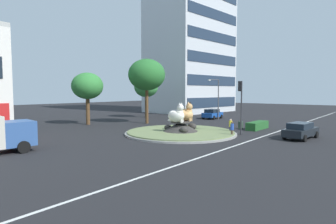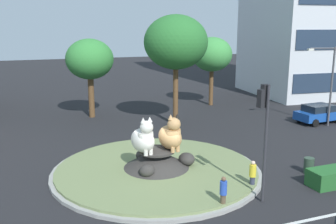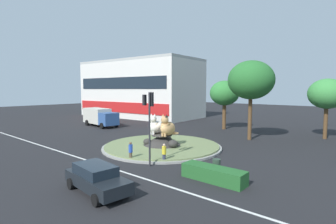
# 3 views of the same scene
# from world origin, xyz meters

# --- Properties ---
(ground_plane) EXTENTS (160.00, 160.00, 0.00)m
(ground_plane) POSITION_xyz_m (0.00, 0.00, 0.00)
(ground_plane) COLOR black
(roundabout_island) EXTENTS (11.77, 11.77, 1.33)m
(roundabout_island) POSITION_xyz_m (0.01, -0.00, 0.34)
(roundabout_island) COLOR gray
(roundabout_island) RESTS_ON ground
(cat_statue_white) EXTENTS (1.45, 2.26, 2.08)m
(cat_statue_white) POSITION_xyz_m (-0.78, -0.13, 2.09)
(cat_statue_white) COLOR silver
(cat_statue_white) RESTS_ON roundabout_island
(cat_statue_calico) EXTENTS (1.33, 2.18, 2.12)m
(cat_statue_calico) POSITION_xyz_m (0.82, -0.13, 2.10)
(cat_statue_calico) COLOR tan
(cat_statue_calico) RESTS_ON roundabout_island
(traffic_light_mast) EXTENTS (0.71, 0.62, 5.58)m
(traffic_light_mast) POSITION_xyz_m (3.39, -5.18, 4.06)
(traffic_light_mast) COLOR #2D2D33
(traffic_light_mast) RESTS_ON ground
(broadleaf_tree_behind_island) EXTENTS (5.16, 5.16, 9.03)m
(broadleaf_tree_behind_island) POSITION_xyz_m (4.95, 9.56, 6.81)
(broadleaf_tree_behind_island) COLOR brown
(broadleaf_tree_behind_island) RESTS_ON ground
(second_tree_near_tower) EXTENTS (4.11, 4.11, 7.03)m
(second_tree_near_tower) POSITION_xyz_m (11.44, 15.87, 5.24)
(second_tree_near_tower) COLOR brown
(second_tree_near_tower) RESTS_ON ground
(third_tree_left) EXTENTS (4.21, 4.21, 7.04)m
(third_tree_left) POSITION_xyz_m (-1.16, 14.80, 5.20)
(third_tree_left) COLOR brown
(third_tree_left) RESTS_ON ground
(streetlight_arm) EXTENTS (2.25, 0.77, 6.48)m
(streetlight_arm) POSITION_xyz_m (16.42, 4.85, 3.83)
(streetlight_arm) COLOR #4C4C51
(streetlight_arm) RESTS_ON ground
(pedestrian_yellow_shirt) EXTENTS (0.34, 0.34, 1.55)m
(pedestrian_yellow_shirt) POSITION_xyz_m (3.77, -3.94, 0.81)
(pedestrian_yellow_shirt) COLOR #33384C
(pedestrian_yellow_shirt) RESTS_ON ground
(pedestrian_blue_shirt) EXTENTS (0.33, 0.33, 1.57)m
(pedestrian_blue_shirt) POSITION_xyz_m (1.36, -5.30, 0.83)
(pedestrian_blue_shirt) COLOR brown
(pedestrian_blue_shirt) RESTS_ON ground
(sedan_on_far_lane) EXTENTS (4.32, 2.31, 1.59)m
(sedan_on_far_lane) POSITION_xyz_m (16.71, 5.85, 0.83)
(sedan_on_far_lane) COLOR #19479E
(sedan_on_far_lane) RESTS_ON ground
(litter_bin) EXTENTS (0.56, 0.56, 0.90)m
(litter_bin) POSITION_xyz_m (7.99, -3.13, 0.45)
(litter_bin) COLOR #2D4233
(litter_bin) RESTS_ON ground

